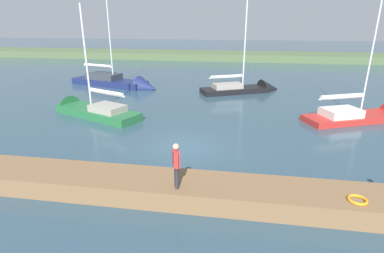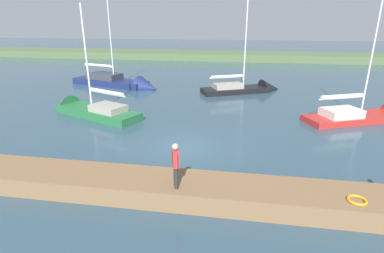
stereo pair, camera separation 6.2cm
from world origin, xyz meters
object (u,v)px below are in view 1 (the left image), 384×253
(sailboat_behind_pier, at_px, (120,84))
(sailboat_far_right, at_px, (86,111))
(sailboat_mid_channel, at_px, (370,117))
(sailboat_far_left, at_px, (247,90))
(person_on_dock, at_px, (176,162))
(life_ring_buoy, at_px, (358,200))

(sailboat_behind_pier, bearing_deg, sailboat_far_right, -66.13)
(sailboat_mid_channel, relative_size, sailboat_behind_pier, 0.93)
(sailboat_far_left, height_order, sailboat_mid_channel, sailboat_mid_channel)
(sailboat_mid_channel, bearing_deg, sailboat_behind_pier, 136.75)
(sailboat_mid_channel, height_order, sailboat_far_right, sailboat_mid_channel)
(person_on_dock, bearing_deg, sailboat_far_right, 110.12)
(sailboat_far_right, bearing_deg, sailboat_mid_channel, -150.80)
(life_ring_buoy, xyz_separation_m, sailboat_mid_channel, (-5.04, -12.52, -0.67))
(sailboat_far_right, xyz_separation_m, person_on_dock, (-9.21, 10.66, 1.60))
(life_ring_buoy, xyz_separation_m, sailboat_far_left, (3.45, -20.03, -0.63))
(sailboat_far_left, distance_m, sailboat_mid_channel, 11.34)
(sailboat_mid_channel, height_order, sailboat_behind_pier, sailboat_behind_pier)
(sailboat_far_left, relative_size, sailboat_far_right, 1.08)
(sailboat_mid_channel, xyz_separation_m, sailboat_behind_pier, (21.82, -7.95, 0.11))
(sailboat_far_left, bearing_deg, sailboat_mid_channel, -67.16)
(sailboat_far_left, distance_m, sailboat_behind_pier, 13.33)
(sailboat_far_left, height_order, sailboat_behind_pier, sailboat_behind_pier)
(life_ring_buoy, height_order, person_on_dock, person_on_dock)
(sailboat_far_left, relative_size, sailboat_mid_channel, 0.96)
(sailboat_far_left, relative_size, sailboat_behind_pier, 0.89)
(sailboat_far_right, bearing_deg, sailboat_behind_pier, -58.93)
(life_ring_buoy, bearing_deg, sailboat_behind_pier, -50.67)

